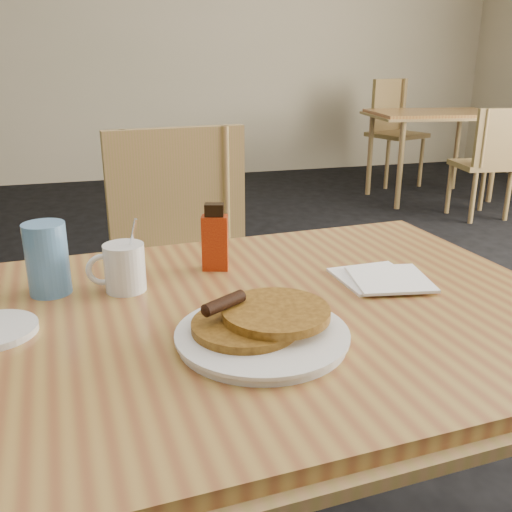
{
  "coord_description": "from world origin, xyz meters",
  "views": [
    {
      "loc": [
        -0.29,
        -0.93,
        1.19
      ],
      "look_at": [
        -0.02,
        0.03,
        0.84
      ],
      "focal_mm": 40.0,
      "sensor_mm": 36.0,
      "label": 1
    }
  ],
  "objects_px": {
    "pancake_plate": "(261,330)",
    "coffee_mug": "(123,267)",
    "chair_main_far": "(185,260)",
    "chair_neighbor_far": "(393,122)",
    "syrup_bottle": "(215,239)",
    "blue_tumbler": "(47,259)",
    "neighbor_table": "(434,117)",
    "chair_neighbor_near": "(490,154)",
    "main_table": "(232,332)"
  },
  "relations": [
    {
      "from": "chair_main_far",
      "to": "chair_neighbor_far",
      "type": "xyz_separation_m",
      "value": [
        2.57,
        3.4,
        0.0
      ]
    },
    {
      "from": "pancake_plate",
      "to": "syrup_bottle",
      "type": "height_order",
      "value": "syrup_bottle"
    },
    {
      "from": "syrup_bottle",
      "to": "coffee_mug",
      "type": "bearing_deg",
      "value": -144.5
    },
    {
      "from": "neighbor_table",
      "to": "coffee_mug",
      "type": "xyz_separation_m",
      "value": [
        -2.77,
        -3.27,
        0.1
      ]
    },
    {
      "from": "neighbor_table",
      "to": "chair_neighbor_near",
      "type": "height_order",
      "value": "chair_neighbor_near"
    },
    {
      "from": "neighbor_table",
      "to": "chair_neighbor_near",
      "type": "distance_m",
      "value": 0.76
    },
    {
      "from": "chair_neighbor_near",
      "to": "pancake_plate",
      "type": "relative_size",
      "value": 2.95
    },
    {
      "from": "main_table",
      "to": "pancake_plate",
      "type": "height_order",
      "value": "pancake_plate"
    },
    {
      "from": "chair_main_far",
      "to": "chair_neighbor_near",
      "type": "bearing_deg",
      "value": 30.74
    },
    {
      "from": "pancake_plate",
      "to": "coffee_mug",
      "type": "relative_size",
      "value": 1.9
    },
    {
      "from": "chair_main_far",
      "to": "pancake_plate",
      "type": "height_order",
      "value": "chair_main_far"
    },
    {
      "from": "chair_neighbor_far",
      "to": "pancake_plate",
      "type": "height_order",
      "value": "chair_neighbor_far"
    },
    {
      "from": "main_table",
      "to": "coffee_mug",
      "type": "bearing_deg",
      "value": 138.4
    },
    {
      "from": "chair_main_far",
      "to": "syrup_bottle",
      "type": "bearing_deg",
      "value": -97.07
    },
    {
      "from": "pancake_plate",
      "to": "main_table",
      "type": "bearing_deg",
      "value": 100.97
    },
    {
      "from": "chair_neighbor_far",
      "to": "syrup_bottle",
      "type": "xyz_separation_m",
      "value": [
        -2.58,
        -3.92,
        0.23
      ]
    },
    {
      "from": "chair_main_far",
      "to": "chair_neighbor_near",
      "type": "distance_m",
      "value": 3.24
    },
    {
      "from": "neighbor_table",
      "to": "pancake_plate",
      "type": "height_order",
      "value": "pancake_plate"
    },
    {
      "from": "chair_main_far",
      "to": "chair_neighbor_far",
      "type": "height_order",
      "value": "same"
    },
    {
      "from": "chair_main_far",
      "to": "blue_tumbler",
      "type": "relative_size",
      "value": 6.92
    },
    {
      "from": "main_table",
      "to": "chair_neighbor_near",
      "type": "xyz_separation_m",
      "value": [
        2.62,
        2.69,
        -0.21
      ]
    },
    {
      "from": "coffee_mug",
      "to": "syrup_bottle",
      "type": "bearing_deg",
      "value": 3.51
    },
    {
      "from": "neighbor_table",
      "to": "pancake_plate",
      "type": "xyz_separation_m",
      "value": [
        -2.57,
        -3.55,
        0.07
      ]
    },
    {
      "from": "blue_tumbler",
      "to": "main_table",
      "type": "bearing_deg",
      "value": -30.1
    },
    {
      "from": "syrup_bottle",
      "to": "chair_main_far",
      "type": "bearing_deg",
      "value": 105.41
    },
    {
      "from": "main_table",
      "to": "chair_neighbor_far",
      "type": "bearing_deg",
      "value": 57.91
    },
    {
      "from": "chair_neighbor_near",
      "to": "syrup_bottle",
      "type": "distance_m",
      "value": 3.6
    },
    {
      "from": "main_table",
      "to": "blue_tumbler",
      "type": "height_order",
      "value": "blue_tumbler"
    },
    {
      "from": "pancake_plate",
      "to": "coffee_mug",
      "type": "height_order",
      "value": "coffee_mug"
    },
    {
      "from": "chair_neighbor_far",
      "to": "pancake_plate",
      "type": "relative_size",
      "value": 3.45
    },
    {
      "from": "chair_neighbor_near",
      "to": "syrup_bottle",
      "type": "relative_size",
      "value": 5.71
    },
    {
      "from": "coffee_mug",
      "to": "main_table",
      "type": "bearing_deg",
      "value": -57.15
    },
    {
      "from": "pancake_plate",
      "to": "chair_neighbor_far",
      "type": "bearing_deg",
      "value": 58.85
    },
    {
      "from": "main_table",
      "to": "pancake_plate",
      "type": "distance_m",
      "value": 0.13
    },
    {
      "from": "pancake_plate",
      "to": "blue_tumbler",
      "type": "height_order",
      "value": "blue_tumbler"
    },
    {
      "from": "neighbor_table",
      "to": "main_table",
      "type": "bearing_deg",
      "value": -127.08
    },
    {
      "from": "neighbor_table",
      "to": "chair_neighbor_near",
      "type": "relative_size",
      "value": 1.4
    },
    {
      "from": "neighbor_table",
      "to": "blue_tumbler",
      "type": "bearing_deg",
      "value": -131.93
    },
    {
      "from": "main_table",
      "to": "chair_neighbor_far",
      "type": "xyz_separation_m",
      "value": [
        2.6,
        4.15,
        -0.12
      ]
    },
    {
      "from": "chair_neighbor_far",
      "to": "blue_tumbler",
      "type": "relative_size",
      "value": 6.92
    },
    {
      "from": "syrup_bottle",
      "to": "blue_tumbler",
      "type": "relative_size",
      "value": 1.03
    },
    {
      "from": "chair_neighbor_near",
      "to": "blue_tumbler",
      "type": "relative_size",
      "value": 5.91
    },
    {
      "from": "chair_main_far",
      "to": "blue_tumbler",
      "type": "bearing_deg",
      "value": -127.69
    },
    {
      "from": "main_table",
      "to": "syrup_bottle",
      "type": "bearing_deg",
      "value": 85.13
    },
    {
      "from": "neighbor_table",
      "to": "chair_neighbor_far",
      "type": "bearing_deg",
      "value": 89.13
    },
    {
      "from": "main_table",
      "to": "chair_neighbor_near",
      "type": "bearing_deg",
      "value": 45.77
    },
    {
      "from": "chair_neighbor_near",
      "to": "coffee_mug",
      "type": "bearing_deg",
      "value": -129.74
    },
    {
      "from": "blue_tumbler",
      "to": "pancake_plate",
      "type": "bearing_deg",
      "value": -41.47
    },
    {
      "from": "main_table",
      "to": "coffee_mug",
      "type": "relative_size",
      "value": 9.15
    },
    {
      "from": "chair_neighbor_near",
      "to": "chair_main_far",
      "type": "bearing_deg",
      "value": -135.07
    }
  ]
}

